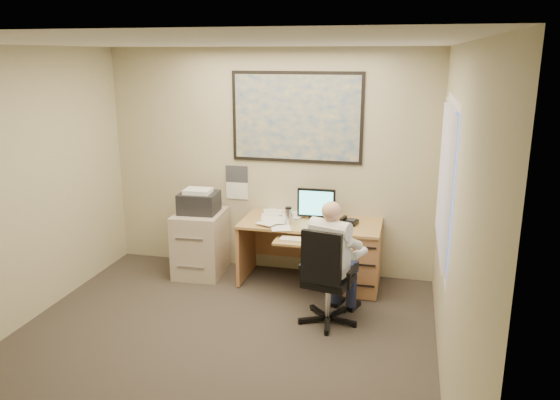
% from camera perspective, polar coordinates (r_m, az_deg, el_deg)
% --- Properties ---
extents(room_shell, '(4.00, 4.50, 2.70)m').
position_cam_1_polar(room_shell, '(4.53, -8.35, -1.39)').
color(room_shell, '#322D27').
rests_on(room_shell, ground).
extents(desk, '(1.60, 0.97, 1.10)m').
position_cam_1_polar(desk, '(6.35, 6.16, -5.11)').
color(desk, '#B1884C').
rests_on(desk, ground).
extents(world_map, '(1.56, 0.03, 1.06)m').
position_cam_1_polar(world_map, '(6.43, 1.74, 8.60)').
color(world_map, '#1E4C93').
rests_on(world_map, room_shell).
extents(wall_calendar, '(0.28, 0.01, 0.42)m').
position_cam_1_polar(wall_calendar, '(6.77, -4.53, 1.84)').
color(wall_calendar, white).
rests_on(wall_calendar, room_shell).
extents(window_blinds, '(0.06, 1.40, 1.30)m').
position_cam_1_polar(window_blinds, '(4.95, 16.99, 1.92)').
color(window_blinds, beige).
rests_on(window_blinds, room_shell).
extents(filing_cabinet, '(0.59, 0.70, 1.07)m').
position_cam_1_polar(filing_cabinet, '(6.71, -8.31, -3.88)').
color(filing_cabinet, '#B9AA95').
rests_on(filing_cabinet, ground).
extents(office_chair, '(0.71, 0.71, 1.02)m').
position_cam_1_polar(office_chair, '(5.50, 5.07, -9.99)').
color(office_chair, black).
rests_on(office_chair, ground).
extents(person, '(0.72, 0.86, 1.25)m').
position_cam_1_polar(person, '(5.44, 5.17, -6.52)').
color(person, silver).
rests_on(person, office_chair).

